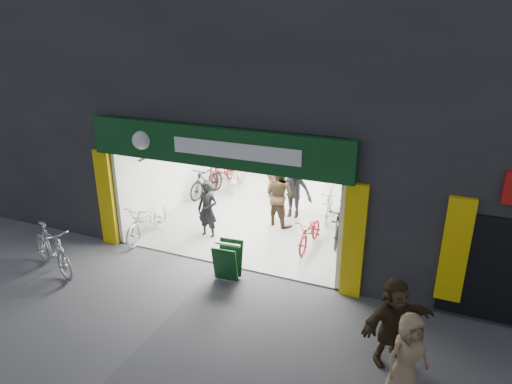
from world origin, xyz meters
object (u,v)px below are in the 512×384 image
Objects in this scene: bike_right_front at (339,223)px; sandwich_board at (228,260)px; pedestrian_near at (407,355)px; bike_left_front at (148,220)px; parked_bike at (52,249)px.

sandwich_board is (-1.93, -2.91, -0.05)m from bike_right_front.
pedestrian_near reaches higher than sandwich_board.
bike_left_front is 3.19m from sandwich_board.
bike_left_front is 5.25m from bike_right_front.
bike_left_front is 1.32× the size of pedestrian_near.
pedestrian_near reaches higher than bike_left_front.
bike_right_front is (4.92, 1.81, 0.03)m from bike_left_front.
bike_right_front is 2.03× the size of sandwich_board.
pedestrian_near is (7.14, -3.14, 0.23)m from bike_left_front.
pedestrian_near reaches higher than parked_bike.
pedestrian_near reaches higher than bike_right_front.
pedestrian_near is 4.63m from sandwich_board.
sandwich_board is (3.99, 1.30, -0.11)m from parked_bike.
parked_bike reaches higher than sandwich_board.
pedestrian_near is (2.21, -4.95, 0.20)m from bike_right_front.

